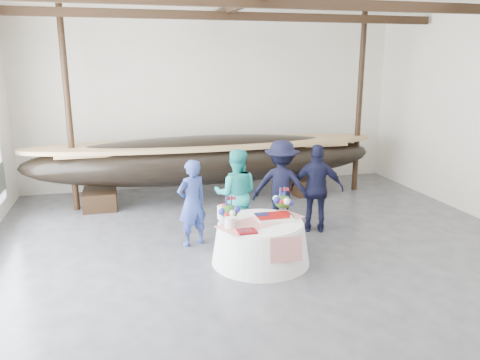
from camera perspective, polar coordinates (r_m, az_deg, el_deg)
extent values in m
cube|color=#3D3D42|center=(7.57, 5.88, -11.72)|extent=(10.00, 12.00, 0.01)
cube|color=silver|center=(12.64, -3.37, 9.49)|extent=(10.00, 0.02, 4.50)
cube|color=black|center=(8.27, 2.86, 20.82)|extent=(9.80, 0.12, 0.18)
cube|color=black|center=(10.68, -1.34, 19.37)|extent=(9.80, 0.12, 0.18)
cylinder|color=black|center=(10.96, -20.20, 7.90)|extent=(0.14, 0.14, 4.50)
cylinder|color=black|center=(12.40, 14.33, 8.99)|extent=(0.14, 0.14, 4.50)
cube|color=black|center=(11.30, -16.69, -2.22)|extent=(0.74, 0.95, 0.42)
cube|color=black|center=(12.16, 7.95, -0.58)|extent=(0.74, 0.95, 0.42)
ellipsoid|color=black|center=(11.27, -3.98, 2.49)|extent=(8.47, 1.69, 1.17)
cube|color=#9E7A4C|center=(11.21, -4.00, 4.08)|extent=(6.78, 1.11, 0.06)
cone|color=white|center=(7.95, 2.53, -7.62)|extent=(1.65, 1.65, 0.68)
cylinder|color=white|center=(7.83, 2.56, -5.23)|extent=(1.40, 1.40, 0.04)
cube|color=red|center=(7.82, 2.56, -5.07)|extent=(1.62, 1.11, 0.01)
cube|color=white|center=(7.92, 4.16, -4.62)|extent=(0.60, 0.40, 0.07)
cylinder|color=white|center=(7.52, -1.20, -5.18)|extent=(0.18, 0.18, 0.18)
cylinder|color=white|center=(7.94, -2.15, -3.95)|extent=(0.18, 0.18, 0.22)
cube|color=maroon|center=(7.35, 0.85, -6.28)|extent=(0.30, 0.24, 0.03)
cone|color=silver|center=(7.85, 6.33, -4.64)|extent=(0.09, 0.09, 0.12)
imported|color=navy|center=(8.56, -5.88, -2.80)|extent=(0.69, 0.58, 1.61)
imported|color=#20AAA4|center=(8.86, -0.48, -1.71)|extent=(0.99, 0.86, 1.73)
imported|color=black|center=(9.29, 5.06, -0.70)|extent=(1.35, 1.09, 1.82)
imported|color=black|center=(9.30, 9.36, -1.04)|extent=(1.11, 0.78, 1.76)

